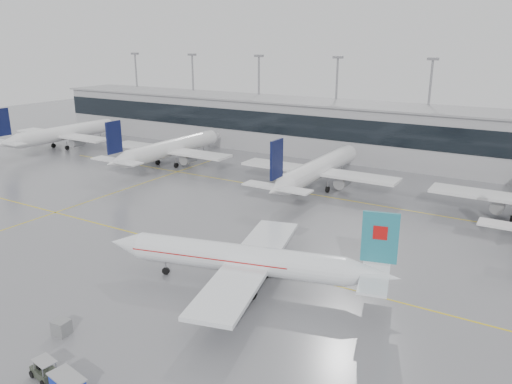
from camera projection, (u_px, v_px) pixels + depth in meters
The scene contains 14 objects.
ground at pixel (208, 252), 64.22m from camera, with size 320.00×320.00×0.00m, color slate.
taxi_line_main at pixel (208, 252), 64.22m from camera, with size 120.00×0.25×0.01m, color yellow.
taxi_line_north at pixel (308, 194), 88.77m from camera, with size 120.00×0.25×0.01m, color yellow.
taxi_line_cross at pixel (125, 189), 91.35m from camera, with size 0.25×60.00×0.01m, color yellow.
terminal at pixel (370, 133), 113.22m from camera, with size 180.00×15.00×12.00m, color #98979B.
terminal_glass at pixel (359, 131), 106.60m from camera, with size 180.00×0.20×5.00m, color black.
terminal_roof at pixel (372, 106), 111.41m from camera, with size 182.00×16.00×0.40m, color gray.
light_masts at pixel (380, 98), 115.99m from camera, with size 156.40×1.00×22.60m.
air_canada_jet at pixel (249, 260), 54.39m from camera, with size 32.97×26.04×10.12m.
parked_jet_a at pixel (63, 134), 125.37m from camera, with size 29.64×36.96×11.72m.
parked_jet_b at pixel (170, 148), 108.04m from camera, with size 29.64×36.96×11.72m.
parked_jet_c at pixel (318, 169), 90.71m from camera, with size 29.64×36.96×11.72m.
baggage_tug at pixel (45, 372), 40.11m from camera, with size 3.71×1.87×1.76m.
gse_unit at pixel (61, 327), 46.10m from camera, with size 1.44×1.34×1.44m, color gray.
Camera 1 is at (35.94, -47.41, 26.15)m, focal length 35.00 mm.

